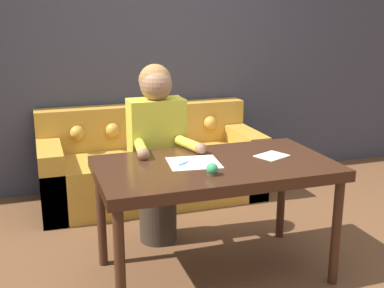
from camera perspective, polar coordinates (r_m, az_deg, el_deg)
ground_plane at (r=3.36m, az=4.63°, el=-14.51°), size 16.00×16.00×0.00m
wall_back at (r=4.72m, az=-4.14°, el=10.76°), size 8.00×0.06×2.60m
dining_table at (r=3.02m, az=2.75°, el=-3.62°), size 1.47×0.82×0.77m
couch at (r=4.47m, az=-4.91°, el=-2.57°), size 1.98×0.83×0.83m
person at (r=3.49m, az=-4.16°, el=-1.00°), size 0.47×0.57×1.33m
pattern_paper_main at (r=2.99m, az=0.21°, el=-2.24°), size 0.34×0.32×0.00m
pattern_paper_offcut at (r=3.18m, az=9.44°, el=-1.39°), size 0.24×0.22×0.00m
scissors at (r=2.97m, az=-0.88°, el=-2.32°), size 0.19×0.16×0.01m
pin_cushion at (r=2.76m, az=2.40°, el=-3.04°), size 0.07×0.07×0.07m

